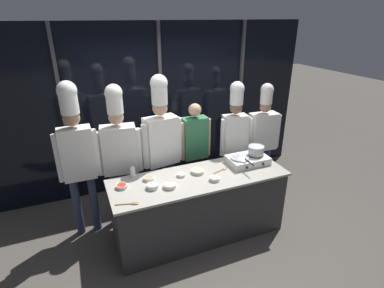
% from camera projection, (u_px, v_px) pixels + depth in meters
% --- Properties ---
extents(ground_plane, '(24.00, 24.00, 0.00)m').
position_uv_depth(ground_plane, '(199.00, 233.00, 4.13)').
color(ground_plane, '#47423D').
extents(window_wall_back, '(5.24, 0.09, 2.70)m').
position_uv_depth(window_wall_back, '(161.00, 108.00, 4.96)').
color(window_wall_back, black).
rests_on(window_wall_back, ground_plane).
extents(demo_counter, '(2.27, 0.76, 0.89)m').
position_uv_depth(demo_counter, '(199.00, 206.00, 3.96)').
color(demo_counter, '#2D2D30').
rests_on(demo_counter, ground_plane).
extents(portable_stove, '(0.55, 0.37, 0.11)m').
position_uv_depth(portable_stove, '(248.00, 160.00, 4.10)').
color(portable_stove, silver).
rests_on(portable_stove, demo_counter).
extents(frying_pan, '(0.27, 0.46, 0.05)m').
position_uv_depth(frying_pan, '(240.00, 156.00, 4.02)').
color(frying_pan, '#ADAFB5').
rests_on(frying_pan, portable_stove).
extents(stock_pot, '(0.24, 0.22, 0.13)m').
position_uv_depth(stock_pot, '(256.00, 150.00, 4.10)').
color(stock_pot, '#B7BABF').
rests_on(stock_pot, portable_stove).
extents(squeeze_bottle_clear, '(0.06, 0.06, 0.16)m').
position_uv_depth(squeeze_bottle_clear, '(133.00, 171.00, 3.74)').
color(squeeze_bottle_clear, white).
rests_on(squeeze_bottle_clear, demo_counter).
extents(prep_bowl_ginger, '(0.17, 0.17, 0.05)m').
position_uv_depth(prep_bowl_ginger, '(198.00, 171.00, 3.86)').
color(prep_bowl_ginger, silver).
rests_on(prep_bowl_ginger, demo_counter).
extents(prep_bowl_shrimp, '(0.15, 0.15, 0.05)m').
position_uv_depth(prep_bowl_shrimp, '(170.00, 185.00, 3.53)').
color(prep_bowl_shrimp, silver).
rests_on(prep_bowl_shrimp, demo_counter).
extents(prep_bowl_chili_flakes, '(0.14, 0.14, 0.04)m').
position_uv_depth(prep_bowl_chili_flakes, '(122.00, 186.00, 3.52)').
color(prep_bowl_chili_flakes, silver).
rests_on(prep_bowl_chili_flakes, demo_counter).
extents(prep_bowl_mushrooms, '(0.13, 0.13, 0.04)m').
position_uv_depth(prep_bowl_mushrooms, '(149.00, 178.00, 3.69)').
color(prep_bowl_mushrooms, silver).
rests_on(prep_bowl_mushrooms, demo_counter).
extents(prep_bowl_noodles, '(0.13, 0.13, 0.05)m').
position_uv_depth(prep_bowl_noodles, '(215.00, 179.00, 3.68)').
color(prep_bowl_noodles, silver).
rests_on(prep_bowl_noodles, demo_counter).
extents(prep_bowl_rice, '(0.11, 0.11, 0.04)m').
position_uv_depth(prep_bowl_rice, '(181.00, 175.00, 3.78)').
color(prep_bowl_rice, silver).
rests_on(prep_bowl_rice, demo_counter).
extents(prep_bowl_bean_sprouts, '(0.14, 0.14, 0.06)m').
position_uv_depth(prep_bowl_bean_sprouts, '(152.00, 186.00, 3.51)').
color(prep_bowl_bean_sprouts, silver).
rests_on(prep_bowl_bean_sprouts, demo_counter).
extents(serving_spoon_slotted, '(0.23, 0.10, 0.02)m').
position_uv_depth(serving_spoon_slotted, '(223.00, 169.00, 3.94)').
color(serving_spoon_slotted, olive).
rests_on(serving_spoon_slotted, demo_counter).
extents(serving_spoon_solid, '(0.25, 0.10, 0.02)m').
position_uv_depth(serving_spoon_solid, '(132.00, 203.00, 3.23)').
color(serving_spoon_solid, olive).
rests_on(serving_spoon_solid, demo_counter).
extents(chef_head, '(0.52, 0.23, 2.09)m').
position_uv_depth(chef_head, '(76.00, 149.00, 3.69)').
color(chef_head, '#2D3856').
rests_on(chef_head, ground_plane).
extents(chef_sous, '(0.59, 0.29, 2.00)m').
position_uv_depth(chef_sous, '(119.00, 149.00, 3.95)').
color(chef_sous, '#4C4C51').
rests_on(chef_sous, ground_plane).
extents(chef_line, '(0.59, 0.31, 2.08)m').
position_uv_depth(chef_line, '(161.00, 139.00, 4.11)').
color(chef_line, '#2D3856').
rests_on(chef_line, ground_plane).
extents(person_guest, '(0.49, 0.20, 1.62)m').
position_uv_depth(person_guest, '(195.00, 144.00, 4.47)').
color(person_guest, '#232326').
rests_on(person_guest, ground_plane).
extents(chef_pastry, '(0.48, 0.22, 1.90)m').
position_uv_depth(chef_pastry, '(235.00, 132.00, 4.54)').
color(chef_pastry, '#2D3856').
rests_on(chef_pastry, ground_plane).
extents(chef_apprentice, '(0.58, 0.25, 1.82)m').
position_uv_depth(chef_apprentice, '(263.00, 132.00, 4.83)').
color(chef_apprentice, '#2D3856').
rests_on(chef_apprentice, ground_plane).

